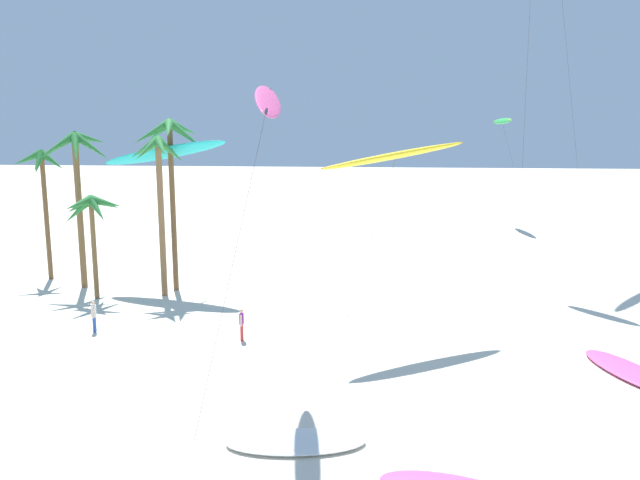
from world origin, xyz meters
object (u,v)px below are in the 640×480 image
Objects in this scene: person_near_right at (242,323)px; person_far_watcher at (94,315)px; palm_tree_2 at (76,162)px; palm_tree_3 at (159,168)px; grounded_kite_3 at (296,441)px; palm_tree_0 at (43,174)px; flying_kite_1 at (268,100)px; flying_kite_3 at (502,121)px; flying_kite_4 at (396,155)px; palm_tree_4 at (170,149)px; flying_kite_5 at (164,153)px; palm_tree_1 at (92,211)px; grounded_kite_0 at (630,371)px.

person_near_right is 7.88m from person_far_watcher.
person_near_right is (12.53, -9.32, -7.31)m from palm_tree_2.
grounded_kite_3 is at bearing -59.35° from palm_tree_3.
palm_tree_0 is 5.40× the size of person_far_watcher.
flying_kite_3 is at bearing 69.35° from flying_kite_1.
flying_kite_4 is 2.03× the size of grounded_kite_3.
palm_tree_0 is 0.82× the size of palm_tree_4.
flying_kite_1 is at bearing -58.97° from flying_kite_5.
palm_tree_2 is at bearing -137.82° from flying_kite_3.
flying_kite_3 is (31.64, 28.67, 2.62)m from palm_tree_2.
flying_kite_5 is at bearing 3.54° from palm_tree_2.
grounded_kite_3 is at bearing -69.92° from flying_kite_1.
flying_kite_4 is 17.36m from person_far_watcher.
palm_tree_4 reaches higher than person_near_right.
person_far_watcher is (-15.29, -0.84, -8.18)m from flying_kite_4.
palm_tree_3 is at bearing 155.48° from flying_kite_4.
palm_tree_0 is 1.39× the size of palm_tree_1.
palm_tree_2 is at bearing 143.34° from person_near_right.
palm_tree_0 is at bearing 140.17° from palm_tree_1.
palm_tree_1 is 3.88× the size of person_far_watcher.
palm_tree_2 is 21.73m from flying_kite_1.
flying_kite_5 is (-9.43, 15.68, -2.68)m from flying_kite_1.
palm_tree_1 is 1.13× the size of grounded_kite_0.
grounded_kite_3 is 10.87m from person_near_right.
palm_tree_4 is at bearing 120.16° from flying_kite_1.
person_near_right is (-4.01, 10.07, 0.77)m from grounded_kite_3.
flying_kite_3 reaches higher than palm_tree_2.
flying_kite_5 is 6.12× the size of person_near_right.
palm_tree_2 is at bearing -176.46° from flying_kite_5.
grounded_kite_0 is (33.37, -13.89, -7.13)m from palm_tree_0.
palm_tree_1 is at bearing 161.42° from grounded_kite_0.
palm_tree_0 is at bearing 170.21° from flying_kite_5.
person_far_watcher is (-7.85, 0.61, 0.01)m from person_near_right.
palm_tree_1 is 3.94× the size of person_near_right.
person_far_watcher is (8.01, -10.61, -6.35)m from palm_tree_0.
palm_tree_3 is at bearing 130.08° from person_near_right.
palm_tree_1 is 0.65× the size of flying_kite_4.
palm_tree_3 is at bearing -102.80° from palm_tree_4.
flying_kite_4 is (17.93, -5.29, 3.66)m from palm_tree_1.
palm_tree_3 reaches higher than grounded_kite_3.
flying_kite_3 reaches higher than flying_kite_5.
palm_tree_0 reaches higher than palm_tree_1.
palm_tree_4 is 28.04m from grounded_kite_0.
palm_tree_4 is 6.60× the size of person_far_watcher.
palm_tree_0 is at bearing 127.05° from person_far_watcher.
flying_kite_1 is 1.10× the size of flying_kite_3.
person_far_watcher is at bearing -66.74° from palm_tree_1.
person_near_right is (10.49, -6.73, -4.53)m from palm_tree_1.
flying_kite_4 is 1.74× the size of grounded_kite_0.
flying_kite_3 is (34.98, 26.78, 3.57)m from palm_tree_0.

